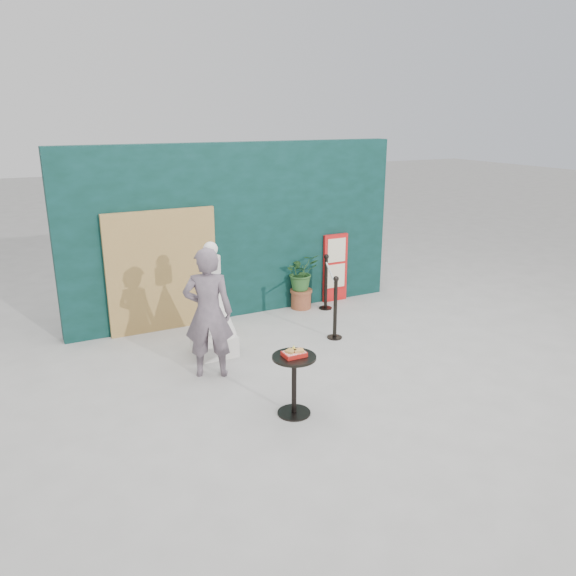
# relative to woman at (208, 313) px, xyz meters

# --- Properties ---
(ground) EXTENTS (60.00, 60.00, 0.00)m
(ground) POSITION_rel_woman_xyz_m (1.32, -0.96, -0.90)
(ground) COLOR #ADAAA5
(ground) RESTS_ON ground
(back_wall) EXTENTS (6.00, 0.30, 3.00)m
(back_wall) POSITION_rel_woman_xyz_m (1.32, 2.19, 0.60)
(back_wall) COLOR black
(back_wall) RESTS_ON ground
(bamboo_fence) EXTENTS (1.80, 0.08, 2.00)m
(bamboo_fence) POSITION_rel_woman_xyz_m (-0.08, 1.98, 0.10)
(bamboo_fence) COLOR tan
(bamboo_fence) RESTS_ON ground
(woman) EXTENTS (0.78, 0.66, 1.80)m
(woman) POSITION_rel_woman_xyz_m (0.00, 0.00, 0.00)
(woman) COLOR slate
(woman) RESTS_ON ground
(menu_board) EXTENTS (0.50, 0.07, 1.30)m
(menu_board) POSITION_rel_woman_xyz_m (3.22, 1.99, -0.25)
(menu_board) COLOR red
(menu_board) RESTS_ON ground
(statue) EXTENTS (0.67, 0.67, 1.72)m
(statue) POSITION_rel_woman_xyz_m (0.29, 0.64, -0.20)
(statue) COLOR silver
(statue) RESTS_ON ground
(cafe_table) EXTENTS (0.52, 0.52, 0.75)m
(cafe_table) POSITION_rel_woman_xyz_m (0.53, -1.46, -0.40)
(cafe_table) COLOR black
(cafe_table) RESTS_ON ground
(food_basket) EXTENTS (0.26, 0.19, 0.11)m
(food_basket) POSITION_rel_woman_xyz_m (0.53, -1.46, -0.11)
(food_basket) COLOR red
(food_basket) RESTS_ON cafe_table
(planter) EXTENTS (0.61, 0.53, 1.04)m
(planter) POSITION_rel_woman_xyz_m (2.43, 1.89, -0.30)
(planter) COLOR brown
(planter) RESTS_ON ground
(stanchion_barrier) EXTENTS (0.84, 1.54, 1.03)m
(stanchion_barrier) POSITION_rel_woman_xyz_m (2.52, 1.01, -0.41)
(stanchion_barrier) COLOR black
(stanchion_barrier) RESTS_ON ground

